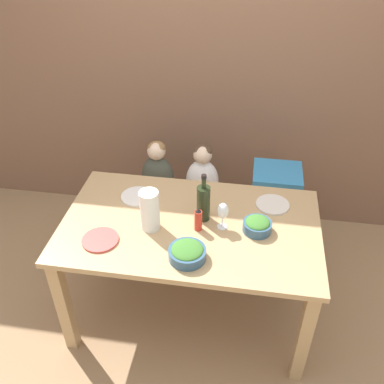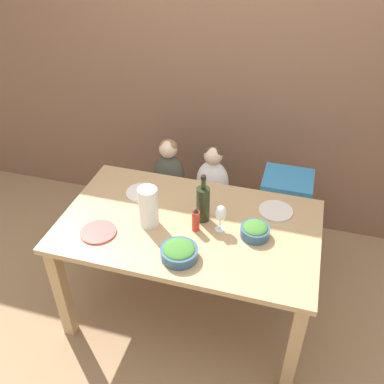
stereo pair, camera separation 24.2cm
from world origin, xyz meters
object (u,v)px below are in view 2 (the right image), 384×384
(wine_glass_near, at_px, (221,213))
(person_child_center, at_px, (213,176))
(chair_far_center, at_px, (211,208))
(salad_bowl_small, at_px, (255,230))
(dinner_plate_back_left, at_px, (142,192))
(paper_towel_roll, at_px, (148,207))
(chair_far_left, at_px, (170,200))
(wine_bottle, at_px, (203,203))
(chair_right_highchair, at_px, (285,198))
(dinner_plate_front_left, at_px, (98,232))
(salad_bowl_large, at_px, (179,252))
(dinner_plate_back_right, at_px, (276,211))
(person_child_left, at_px, (169,169))

(wine_glass_near, bearing_deg, person_child_center, 107.06)
(chair_far_center, distance_m, salad_bowl_small, 0.89)
(person_child_center, relative_size, dinner_plate_back_left, 2.21)
(person_child_center, bearing_deg, paper_towel_roll, -105.21)
(wine_glass_near, bearing_deg, dinner_plate_back_left, 160.28)
(chair_far_left, height_order, wine_bottle, wine_bottle)
(chair_right_highchair, xyz_separation_m, dinner_plate_front_left, (-0.98, -0.88, 0.20))
(salad_bowl_large, distance_m, dinner_plate_back_right, 0.69)
(chair_far_left, xyz_separation_m, chair_right_highchair, (0.86, 0.00, 0.20))
(dinner_plate_back_right, bearing_deg, chair_right_highchair, 84.81)
(chair_far_center, bearing_deg, salad_bowl_large, -87.13)
(chair_far_left, distance_m, chair_right_highchair, 0.88)
(chair_far_left, bearing_deg, salad_bowl_small, -42.29)
(salad_bowl_large, bearing_deg, chair_far_left, 111.82)
(chair_right_highchair, distance_m, person_child_center, 0.54)
(salad_bowl_large, relative_size, dinner_plate_front_left, 0.98)
(chair_right_highchair, bearing_deg, dinner_plate_back_left, -152.10)
(paper_towel_roll, bearing_deg, chair_far_center, 74.77)
(chair_far_left, height_order, wine_glass_near, wine_glass_near)
(chair_right_highchair, relative_size, dinner_plate_back_right, 3.67)
(wine_bottle, distance_m, dinner_plate_back_left, 0.47)
(chair_far_left, bearing_deg, wine_glass_near, -51.17)
(paper_towel_roll, distance_m, dinner_plate_front_left, 0.32)
(chair_right_highchair, relative_size, paper_towel_roll, 3.03)
(chair_far_left, bearing_deg, chair_right_highchair, 0.00)
(chair_far_left, bearing_deg, dinner_plate_back_left, -92.48)
(chair_far_left, xyz_separation_m, person_child_center, (0.33, 0.00, 0.29))
(person_child_center, distance_m, paper_towel_roll, 0.79)
(person_child_left, xyz_separation_m, salad_bowl_small, (0.73, -0.67, 0.14))
(paper_towel_roll, bearing_deg, person_child_center, 74.79)
(wine_bottle, xyz_separation_m, dinner_plate_back_right, (0.40, 0.19, -0.11))
(person_child_center, xyz_separation_m, dinner_plate_back_left, (-0.35, -0.47, 0.11))
(paper_towel_roll, distance_m, wine_glass_near, 0.41)
(chair_right_highchair, distance_m, dinner_plate_back_right, 0.47)
(chair_far_left, relative_size, chair_right_highchair, 0.59)
(person_child_left, bearing_deg, dinner_plate_back_left, -92.48)
(chair_far_center, bearing_deg, wine_bottle, -81.94)
(dinner_plate_front_left, bearing_deg, person_child_center, 63.11)
(person_child_center, distance_m, salad_bowl_large, 0.95)
(person_child_center, height_order, dinner_plate_back_left, person_child_center)
(salad_bowl_large, distance_m, dinner_plate_front_left, 0.50)
(salad_bowl_large, height_order, dinner_plate_back_right, salad_bowl_large)
(wine_glass_near, relative_size, salad_bowl_large, 0.84)
(wine_glass_near, bearing_deg, salad_bowl_small, -0.69)
(paper_towel_roll, bearing_deg, dinner_plate_front_left, -148.44)
(dinner_plate_front_left, relative_size, dinner_plate_back_right, 1.00)
(dinner_plate_back_left, bearing_deg, dinner_plate_front_left, -103.27)
(person_child_left, bearing_deg, paper_towel_roll, -79.86)
(person_child_left, bearing_deg, wine_glass_near, -51.20)
(dinner_plate_back_left, distance_m, dinner_plate_back_right, 0.84)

